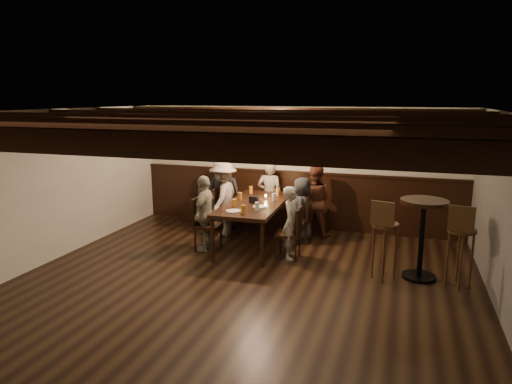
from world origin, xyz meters
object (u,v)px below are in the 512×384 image
(chair_left_near, at_px, (225,221))
(bar_stool_right, at_px, (460,256))
(dining_table, at_px, (255,206))
(bar_stool_left, at_px, (384,250))
(person_bench_right, at_px, (314,201))
(person_left_far, at_px, (205,213))
(person_right_far, at_px, (291,223))
(person_right_near, at_px, (302,210))
(person_bench_left, at_px, (224,193))
(chair_left_far, at_px, (207,234))
(chair_right_far, at_px, (289,243))
(chair_right_near, at_px, (300,227))
(high_top_table, at_px, (422,227))
(person_left_near, at_px, (223,198))
(person_bench_centre, at_px, (270,196))

(chair_left_near, bearing_deg, bar_stool_right, 70.62)
(dining_table, bearing_deg, bar_stool_left, -23.18)
(person_bench_right, distance_m, person_left_far, 2.13)
(person_right_far, bearing_deg, person_right_near, 0.00)
(person_bench_left, height_order, person_right_far, person_bench_left)
(person_bench_right, bearing_deg, chair_left_far, 39.82)
(chair_right_far, bearing_deg, chair_right_near, -0.02)
(person_left_far, bearing_deg, high_top_table, 84.96)
(person_left_near, relative_size, person_left_far, 1.10)
(chair_left_far, distance_m, person_left_near, 1.00)
(high_top_table, height_order, bar_stool_right, bar_stool_right)
(chair_left_far, height_order, person_left_near, person_left_near)
(person_left_near, height_order, high_top_table, person_left_near)
(chair_left_near, height_order, person_bench_centre, person_bench_centre)
(person_bench_centre, height_order, person_right_near, person_bench_centre)
(chair_left_far, bearing_deg, chair_right_near, 122.05)
(chair_right_far, relative_size, person_left_near, 0.59)
(chair_right_far, height_order, person_left_far, person_left_far)
(high_top_table, relative_size, bar_stool_right, 0.99)
(person_bench_right, distance_m, high_top_table, 2.46)
(dining_table, height_order, chair_right_far, chair_right_far)
(person_bench_left, bearing_deg, person_left_near, 108.43)
(dining_table, bearing_deg, person_bench_left, 135.00)
(chair_left_far, relative_size, person_bench_left, 0.64)
(person_left_near, bearing_deg, person_right_near, 90.00)
(bar_stool_left, distance_m, bar_stool_right, 1.00)
(high_top_table, bearing_deg, bar_stool_left, -157.63)
(chair_left_near, distance_m, chair_left_far, 0.90)
(person_right_near, bearing_deg, bar_stool_left, -133.80)
(chair_left_near, bearing_deg, chair_left_far, -0.01)
(person_bench_centre, relative_size, person_right_near, 1.15)
(person_bench_centre, bearing_deg, person_right_near, 141.34)
(chair_left_far, xyz_separation_m, chair_right_far, (1.44, 0.05, -0.02))
(dining_table, relative_size, person_bench_centre, 1.55)
(person_bench_right, bearing_deg, bar_stool_right, 141.54)
(chair_left_near, xyz_separation_m, bar_stool_right, (3.97, -1.23, 0.16))
(bar_stool_right, bearing_deg, person_right_far, -175.21)
(person_left_far, bearing_deg, chair_left_near, 178.03)
(chair_right_near, distance_m, person_left_near, 1.54)
(chair_left_far, bearing_deg, high_top_table, 84.92)
(person_left_far, bearing_deg, chair_right_far, 90.00)
(chair_left_near, relative_size, bar_stool_right, 0.76)
(chair_left_far, bearing_deg, chair_right_far, 90.00)
(person_bench_left, bearing_deg, high_top_table, 155.38)
(person_bench_left, distance_m, person_bench_centre, 0.91)
(chair_left_near, distance_m, person_left_far, 0.97)
(person_right_near, bearing_deg, chair_right_far, 177.96)
(chair_right_far, relative_size, person_bench_left, 0.59)
(person_bench_right, xyz_separation_m, person_left_near, (-1.63, -0.51, 0.05))
(person_bench_left, distance_m, bar_stool_left, 3.62)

